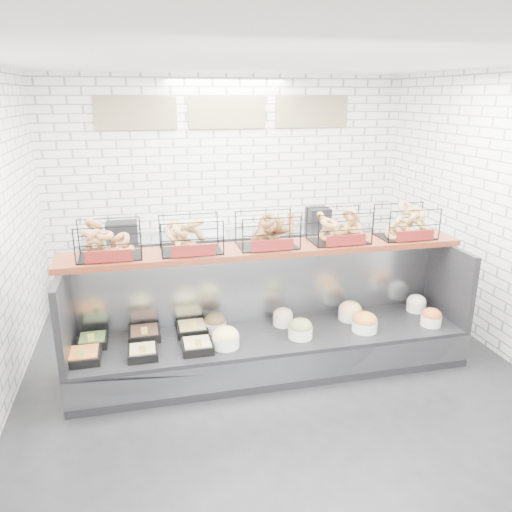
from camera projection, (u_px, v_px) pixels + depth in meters
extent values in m
plane|color=black|center=(279.00, 382.00, 4.95)|extent=(5.50, 5.50, 0.00)
cube|color=white|center=(228.00, 186.00, 7.04)|extent=(5.00, 0.02, 3.00)
cube|color=white|center=(285.00, 59.00, 4.03)|extent=(5.00, 5.50, 0.02)
cube|color=tan|center=(136.00, 113.00, 6.45)|extent=(1.05, 0.03, 0.42)
cube|color=tan|center=(227.00, 113.00, 6.71)|extent=(1.05, 0.03, 0.42)
cube|color=tan|center=(312.00, 112.00, 6.97)|extent=(1.05, 0.03, 0.42)
cube|color=black|center=(272.00, 350.00, 5.17)|extent=(4.00, 0.90, 0.40)
cube|color=#93969B|center=(284.00, 370.00, 4.76)|extent=(4.00, 0.03, 0.28)
cube|color=#93969B|center=(263.00, 282.00, 5.36)|extent=(4.00, 0.08, 0.80)
cube|color=black|center=(64.00, 315.00, 4.56)|extent=(0.06, 0.90, 0.80)
cube|color=black|center=(448.00, 281.00, 5.41)|extent=(0.06, 0.90, 0.80)
cube|color=black|center=(83.00, 357.00, 4.56)|extent=(0.31, 0.31, 0.08)
cube|color=orange|center=(83.00, 353.00, 4.55)|extent=(0.26, 0.26, 0.04)
cube|color=#D3CD49|center=(81.00, 354.00, 4.43)|extent=(0.06, 0.01, 0.08)
cube|color=black|center=(93.00, 341.00, 4.84)|extent=(0.28, 0.28, 0.08)
cube|color=olive|center=(92.00, 338.00, 4.83)|extent=(0.23, 0.23, 0.04)
cube|color=#D3CD49|center=(91.00, 338.00, 4.72)|extent=(0.06, 0.01, 0.08)
cube|color=black|center=(143.00, 353.00, 4.62)|extent=(0.27, 0.27, 0.08)
cube|color=tan|center=(143.00, 350.00, 4.61)|extent=(0.23, 0.23, 0.04)
cube|color=#D3CD49|center=(142.00, 349.00, 4.50)|extent=(0.06, 0.01, 0.08)
cube|color=black|center=(145.00, 334.00, 4.99)|extent=(0.31, 0.31, 0.08)
cube|color=brown|center=(144.00, 331.00, 4.98)|extent=(0.26, 0.26, 0.04)
cube|color=#D3CD49|center=(144.00, 331.00, 4.86)|extent=(0.06, 0.01, 0.08)
cube|color=black|center=(197.00, 347.00, 4.74)|extent=(0.29, 0.29, 0.08)
cube|color=#DAC286|center=(197.00, 343.00, 4.73)|extent=(0.25, 0.25, 0.04)
cube|color=#D3CD49|center=(198.00, 343.00, 4.62)|extent=(0.06, 0.01, 0.08)
cube|color=black|center=(192.00, 329.00, 5.10)|extent=(0.30, 0.30, 0.08)
cube|color=#ECD679|center=(192.00, 326.00, 5.09)|extent=(0.26, 0.26, 0.04)
cube|color=#D3CD49|center=(193.00, 326.00, 4.97)|extent=(0.06, 0.01, 0.08)
cylinder|color=white|center=(226.00, 341.00, 4.81)|extent=(0.26, 0.26, 0.11)
ellipsoid|color=#E9D977|center=(226.00, 336.00, 4.79)|extent=(0.26, 0.26, 0.18)
cylinder|color=white|center=(215.00, 326.00, 5.13)|extent=(0.23, 0.23, 0.11)
ellipsoid|color=brown|center=(215.00, 320.00, 5.12)|extent=(0.23, 0.23, 0.16)
cylinder|color=white|center=(300.00, 332.00, 5.00)|extent=(0.25, 0.25, 0.11)
ellipsoid|color=olive|center=(300.00, 327.00, 4.98)|extent=(0.24, 0.24, 0.17)
cylinder|color=white|center=(283.00, 320.00, 5.27)|extent=(0.21, 0.21, 0.11)
ellipsoid|color=#DAAF86|center=(283.00, 315.00, 5.25)|extent=(0.21, 0.21, 0.15)
cylinder|color=white|center=(364.00, 326.00, 5.14)|extent=(0.26, 0.26, 0.11)
ellipsoid|color=#C7752A|center=(365.00, 320.00, 5.12)|extent=(0.26, 0.26, 0.18)
cylinder|color=white|center=(350.00, 314.00, 5.41)|extent=(0.25, 0.25, 0.11)
ellipsoid|color=#E5BE75|center=(350.00, 309.00, 5.39)|extent=(0.25, 0.25, 0.17)
cylinder|color=white|center=(431.00, 320.00, 5.26)|extent=(0.21, 0.21, 0.11)
ellipsoid|color=#C65B2A|center=(431.00, 315.00, 5.24)|extent=(0.21, 0.21, 0.15)
cylinder|color=white|center=(416.00, 306.00, 5.62)|extent=(0.21, 0.21, 0.11)
ellipsoid|color=white|center=(417.00, 301.00, 5.60)|extent=(0.21, 0.21, 0.15)
cube|color=#521F11|center=(267.00, 249.00, 5.06)|extent=(4.10, 0.50, 0.06)
cube|color=black|center=(109.00, 240.00, 4.66)|extent=(0.60, 0.38, 0.34)
cube|color=maroon|center=(109.00, 256.00, 4.51)|extent=(0.42, 0.02, 0.11)
cube|color=black|center=(191.00, 235.00, 4.83)|extent=(0.60, 0.38, 0.34)
cube|color=maroon|center=(194.00, 251.00, 4.67)|extent=(0.42, 0.02, 0.11)
cube|color=black|center=(267.00, 230.00, 5.00)|extent=(0.60, 0.38, 0.34)
cube|color=maroon|center=(273.00, 245.00, 4.84)|extent=(0.42, 0.02, 0.11)
cube|color=black|center=(339.00, 226.00, 5.16)|extent=(0.60, 0.38, 0.34)
cube|color=maroon|center=(346.00, 240.00, 5.01)|extent=(0.42, 0.02, 0.11)
cube|color=black|center=(406.00, 222.00, 5.33)|extent=(0.60, 0.38, 0.34)
cube|color=maroon|center=(415.00, 236.00, 5.17)|extent=(0.42, 0.02, 0.11)
cube|color=#93969B|center=(233.00, 263.00, 7.07)|extent=(4.00, 0.60, 0.90)
cube|color=black|center=(122.00, 231.00, 6.55)|extent=(0.40, 0.30, 0.24)
cube|color=silver|center=(211.00, 227.00, 6.87)|extent=(0.35, 0.28, 0.18)
cylinder|color=#BA6B2E|center=(290.00, 221.00, 7.09)|extent=(0.09, 0.09, 0.22)
cube|color=black|center=(318.00, 218.00, 7.11)|extent=(0.30, 0.30, 0.30)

